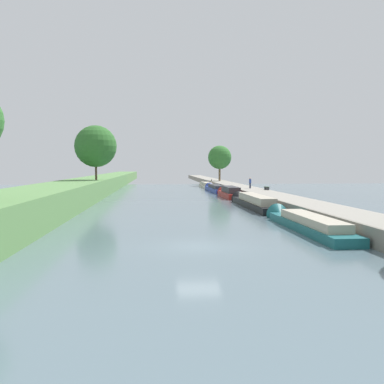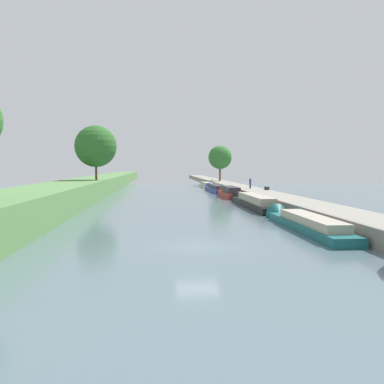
{
  "view_description": "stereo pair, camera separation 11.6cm",
  "coord_description": "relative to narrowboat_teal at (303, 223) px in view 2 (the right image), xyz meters",
  "views": [
    {
      "loc": [
        -2.37,
        -22.77,
        4.61
      ],
      "look_at": [
        2.51,
        33.09,
        1.0
      ],
      "focal_mm": 37.76,
      "sensor_mm": 36.0,
      "label": 1
    },
    {
      "loc": [
        -2.25,
        -22.78,
        4.61
      ],
      "look_at": [
        2.51,
        33.09,
        1.0
      ],
      "focal_mm": 37.76,
      "sensor_mm": 36.0,
      "label": 2
    }
  ],
  "objects": [
    {
      "name": "ground_plane",
      "position": [
        -8.36,
        -5.68,
        -0.48
      ],
      "size": [
        160.0,
        160.0,
        0.0
      ],
      "primitive_type": "plane",
      "color": "slate"
    },
    {
      "name": "stone_quay",
      "position": [
        1.37,
        -5.68,
        0.13
      ],
      "size": [
        0.25,
        260.0,
        1.21
      ],
      "color": "gray",
      "rests_on": "ground_plane"
    },
    {
      "name": "narrowboat_teal",
      "position": [
        0.0,
        0.0,
        0.0
      ],
      "size": [
        2.03,
        13.99,
        1.92
      ],
      "color": "#195B60",
      "rests_on": "ground_plane"
    },
    {
      "name": "narrowboat_black",
      "position": [
        0.0,
        15.87,
        0.12
      ],
      "size": [
        2.01,
        16.08,
        2.08
      ],
      "color": "black",
      "rests_on": "ground_plane"
    },
    {
      "name": "narrowboat_red",
      "position": [
        -0.06,
        30.44,
        0.18
      ],
      "size": [
        2.02,
        10.71,
        2.22
      ],
      "color": "maroon",
      "rests_on": "ground_plane"
    },
    {
      "name": "narrowboat_blue",
      "position": [
        -0.2,
        44.22,
        0.06
      ],
      "size": [
        2.01,
        15.34,
        1.91
      ],
      "color": "#283D93",
      "rests_on": "ground_plane"
    },
    {
      "name": "narrowboat_cream",
      "position": [
        -0.1,
        58.45,
        -0.02
      ],
      "size": [
        1.88,
        11.66,
        1.79
      ],
      "color": "beige",
      "rests_on": "ground_plane"
    },
    {
      "name": "tree_rightbank_midnear",
      "position": [
        4.01,
        65.65,
        6.16
      ],
      "size": [
        5.51,
        5.51,
        8.25
      ],
      "color": "brown",
      "rests_on": "right_towpath"
    },
    {
      "name": "tree_leftbank_upstream",
      "position": [
        -19.63,
        31.94,
        7.03
      ],
      "size": [
        6.11,
        6.11,
        8.0
      ],
      "color": "#4C3828",
      "rests_on": "left_grassy_bank"
    },
    {
      "name": "person_walking",
      "position": [
        3.66,
        32.86,
        1.55
      ],
      "size": [
        0.34,
        0.34,
        1.66
      ],
      "color": "#282D42",
      "rests_on": "right_towpath"
    },
    {
      "name": "mooring_bollard_far",
      "position": [
        1.79,
        63.23,
        0.91
      ],
      "size": [
        0.16,
        0.16,
        0.45
      ],
      "color": "black",
      "rests_on": "right_towpath"
    },
    {
      "name": "park_bench",
      "position": [
        5.2,
        28.93,
        1.03
      ],
      "size": [
        0.44,
        1.5,
        0.47
      ],
      "color": "#333338",
      "rests_on": "right_towpath"
    }
  ]
}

